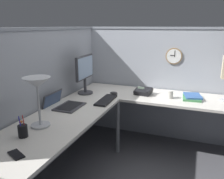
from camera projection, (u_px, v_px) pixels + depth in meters
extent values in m
plane|color=#47474C|center=(126.00, 160.00, 2.88)|extent=(6.80, 6.80, 0.00)
cube|color=#999EA8|center=(43.00, 101.00, 2.64)|extent=(2.57, 0.10, 1.55)
cube|color=gray|center=(37.00, 29.00, 2.43)|extent=(2.57, 0.12, 0.03)
cube|color=#999EA8|center=(162.00, 85.00, 3.37)|extent=(0.10, 2.37, 1.55)
cube|color=gray|center=(166.00, 28.00, 3.16)|extent=(0.12, 2.37, 0.03)
cube|color=beige|center=(74.00, 111.00, 2.51)|extent=(2.35, 0.66, 0.03)
cube|color=beige|center=(185.00, 99.00, 2.90)|extent=(0.66, 1.49, 0.03)
cylinder|color=slate|center=(118.00, 127.00, 2.98)|extent=(0.05, 0.05, 0.70)
cylinder|color=#38383D|center=(85.00, 93.00, 3.10)|extent=(0.20, 0.20, 0.02)
cylinder|color=#38383D|center=(85.00, 85.00, 3.07)|extent=(0.04, 0.04, 0.20)
cube|color=#38383D|center=(84.00, 67.00, 3.01)|extent=(0.46, 0.05, 0.30)
cube|color=#99B2D1|center=(86.00, 67.00, 3.01)|extent=(0.42, 0.02, 0.26)
cube|color=#38383D|center=(70.00, 107.00, 2.58)|extent=(0.34, 0.24, 0.02)
cube|color=black|center=(70.00, 106.00, 2.57)|extent=(0.29, 0.18, 0.00)
cube|color=#38383D|center=(52.00, 101.00, 2.64)|extent=(0.34, 0.07, 0.22)
cube|color=#384C72|center=(53.00, 101.00, 2.64)|extent=(0.31, 0.05, 0.18)
cube|color=black|center=(106.00, 100.00, 2.79)|extent=(0.43, 0.15, 0.02)
ellipsoid|color=#232326|center=(114.00, 93.00, 3.06)|extent=(0.06, 0.10, 0.03)
cylinder|color=#B7BABF|center=(41.00, 125.00, 2.10)|extent=(0.17, 0.17, 0.02)
cylinder|color=#B7BABF|center=(39.00, 105.00, 2.05)|extent=(0.02, 0.02, 0.38)
cone|color=#B7BABF|center=(37.00, 82.00, 2.00)|extent=(0.24, 0.24, 0.09)
cylinder|color=black|center=(23.00, 131.00, 1.88)|extent=(0.08, 0.08, 0.10)
cylinder|color=#1E1EB2|center=(20.00, 124.00, 1.86)|extent=(0.01, 0.02, 0.13)
cylinder|color=#B21E1E|center=(24.00, 123.00, 1.88)|extent=(0.01, 0.02, 0.13)
cylinder|color=#D8591E|center=(21.00, 122.00, 1.87)|extent=(0.03, 0.03, 0.01)
cube|color=black|center=(16.00, 155.00, 1.63)|extent=(0.12, 0.16, 0.01)
cube|color=black|center=(143.00, 92.00, 3.05)|extent=(0.21, 0.22, 0.10)
cube|color=#8CA58C|center=(141.00, 88.00, 3.06)|extent=(0.02, 0.09, 0.04)
cube|color=black|center=(149.00, 91.00, 3.01)|extent=(0.19, 0.06, 0.04)
cube|color=#3F7F4C|center=(192.00, 98.00, 2.88)|extent=(0.30, 0.23, 0.02)
cube|color=#335999|center=(193.00, 96.00, 2.88)|extent=(0.30, 0.24, 0.02)
cylinder|color=#B7BABF|center=(224.00, 100.00, 2.81)|extent=(0.11, 0.11, 0.01)
cylinder|color=silver|center=(170.00, 94.00, 2.89)|extent=(0.08, 0.08, 0.10)
cylinder|color=olive|center=(174.00, 56.00, 3.16)|extent=(0.03, 0.22, 0.22)
cylinder|color=white|center=(174.00, 56.00, 3.14)|extent=(0.00, 0.19, 0.19)
cube|color=black|center=(172.00, 55.00, 3.14)|extent=(0.00, 0.06, 0.01)
cube|color=black|center=(175.00, 54.00, 3.13)|extent=(0.00, 0.01, 0.08)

